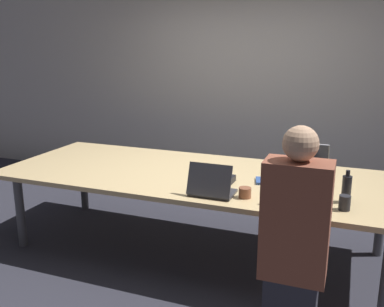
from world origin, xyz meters
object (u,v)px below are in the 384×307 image
at_px(laptop_near_right, 304,197).
at_px(cup_near_right, 345,203).
at_px(person_near_right, 294,242).
at_px(laptop_far_right, 308,162).
at_px(bottle_near_right, 347,189).
at_px(stapler, 231,180).
at_px(laptop_near_midright, 211,186).
at_px(cup_near_midright, 245,193).

height_order(laptop_near_right, cup_near_right, laptop_near_right).
bearing_deg(person_near_right, laptop_far_right, -86.72).
xyz_separation_m(bottle_near_right, stapler, (-0.90, 0.14, -0.08)).
height_order(laptop_near_midright, bottle_near_right, laptop_near_midright).
height_order(laptop_far_right, cup_near_midright, laptop_far_right).
distance_m(cup_near_midright, cup_near_right, 0.70).
height_order(laptop_near_midright, person_near_right, person_near_right).
bearing_deg(bottle_near_right, person_near_right, -112.24).
xyz_separation_m(laptop_far_right, stapler, (-0.55, -0.64, -0.05)).
distance_m(cup_near_midright, laptop_near_right, 0.43).
bearing_deg(cup_near_right, bottle_near_right, 88.81).
bearing_deg(cup_near_right, stapler, 161.59).
relative_size(laptop_near_right, person_near_right, 0.24).
xyz_separation_m(person_near_right, cup_near_right, (0.27, 0.49, 0.11)).
bearing_deg(person_near_right, laptop_near_right, -89.52).
bearing_deg(laptop_near_midright, laptop_far_right, -121.18).
relative_size(cup_near_midright, stapler, 0.61).
relative_size(bottle_near_right, stapler, 1.59).
xyz_separation_m(laptop_near_midright, cup_near_right, (0.95, 0.05, -0.02)).
relative_size(laptop_near_right, stapler, 2.27).
xyz_separation_m(cup_near_right, stapler, (-0.90, 0.30, -0.03)).
bearing_deg(stapler, person_near_right, -50.03).
distance_m(laptop_near_midright, laptop_near_right, 0.68).
height_order(bottle_near_right, stapler, bottle_near_right).
height_order(laptop_near_midright, stapler, laptop_near_midright).
bearing_deg(stapler, cup_near_midright, -55.89).
bearing_deg(cup_near_midright, laptop_far_right, 69.60).
height_order(laptop_far_right, laptop_near_right, laptop_near_right).
distance_m(laptop_near_right, cup_near_right, 0.27).
relative_size(laptop_near_midright, laptop_near_right, 0.98).
bearing_deg(laptop_near_midright, stapler, -98.87).
bearing_deg(laptop_far_right, cup_near_midright, -110.40).
bearing_deg(person_near_right, stapler, -51.52).
distance_m(laptop_far_right, bottle_near_right, 0.86).
bearing_deg(laptop_near_right, cup_near_right, -172.78).
distance_m(person_near_right, bottle_near_right, 0.73).
height_order(laptop_far_right, person_near_right, person_near_right).
bearing_deg(bottle_near_right, cup_near_midright, -166.53).
height_order(cup_near_midright, bottle_near_right, bottle_near_right).
xyz_separation_m(laptop_far_right, laptop_near_right, (0.08, -0.98, 0.00)).
distance_m(laptop_far_right, stapler, 0.85).
bearing_deg(bottle_near_right, laptop_far_right, 114.22).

